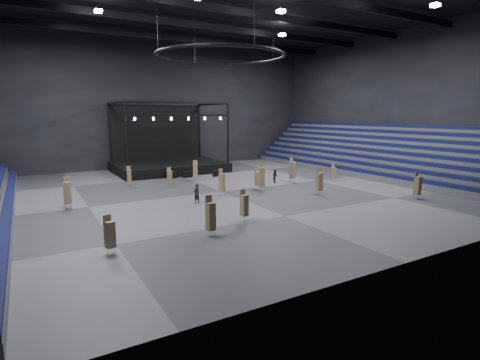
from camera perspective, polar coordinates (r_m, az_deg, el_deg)
floor at (r=37.43m, az=-2.83°, el=-1.78°), size 50.00×50.00×0.00m
wall_back at (r=56.17m, az=-12.95°, el=11.16°), size 50.00×0.20×18.00m
wall_front at (r=20.39m, az=25.81°, el=12.84°), size 50.00×0.20×18.00m
wall_right at (r=52.96m, az=22.37°, el=10.75°), size 0.20×42.00×18.00m
bleachers_right at (r=51.67m, az=20.43°, el=2.82°), size 7.20×40.00×6.40m
stage at (r=52.00m, az=-11.06°, el=3.00°), size 14.00×10.00×9.20m
truss_ring at (r=37.03m, az=-3.01°, el=18.32°), size 12.30×12.30×5.15m
roof_girders at (r=37.86m, az=-3.08°, el=24.62°), size 49.00×30.35×0.70m
floodlights at (r=34.32m, az=0.28°, el=25.14°), size 28.60×16.60×0.25m
flight_case_left at (r=45.92m, az=-10.45°, el=0.79°), size 1.25×0.67×0.82m
flight_case_mid at (r=46.13m, az=-8.01°, el=0.86°), size 1.20×0.71×0.76m
flight_case_right at (r=46.62m, az=-3.45°, el=1.04°), size 1.21×0.71×0.76m
chair_stack_0 at (r=37.65m, az=3.37°, el=0.51°), size 0.63×0.63×2.84m
chair_stack_1 at (r=21.93m, az=-19.24°, el=-7.76°), size 0.59×0.59×2.22m
chair_stack_2 at (r=43.92m, az=-6.83°, el=1.57°), size 0.72×0.72×2.33m
chair_stack_3 at (r=38.52m, az=2.65°, el=0.27°), size 0.59×0.59×2.15m
chair_stack_4 at (r=44.52m, az=14.06°, el=1.14°), size 0.47×0.47×1.90m
chair_stack_5 at (r=27.01m, az=0.64°, el=-3.79°), size 0.53×0.53×2.31m
chair_stack_6 at (r=40.62m, az=-16.53°, el=0.44°), size 0.46×0.46×2.32m
chair_stack_7 at (r=33.50m, az=-24.82°, el=-1.72°), size 0.63×0.63×2.67m
chair_stack_8 at (r=36.58m, az=12.01°, el=-0.19°), size 0.49×0.49×2.55m
chair_stack_9 at (r=42.85m, az=7.99°, el=1.59°), size 0.64×0.64×2.79m
chair_stack_10 at (r=37.55m, az=25.44°, el=-0.69°), size 0.51×0.51×2.51m
chair_stack_11 at (r=23.68m, az=-4.52°, el=-5.43°), size 0.56×0.56×2.65m
chair_stack_12 at (r=35.38m, az=-2.77°, el=-0.31°), size 0.53×0.53×2.58m
chair_stack_13 at (r=39.98m, az=-10.67°, el=0.45°), size 0.45×0.45×2.14m
man_center at (r=32.52m, az=-6.63°, el=-2.09°), size 0.73×0.61×1.73m
crew_member at (r=42.57m, az=5.37°, el=0.64°), size 0.66×0.79×1.47m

